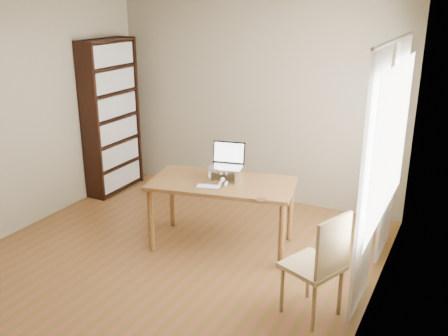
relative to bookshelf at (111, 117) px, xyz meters
The scene contains 10 objects.
room 2.43m from the bookshelf, 39.52° to the right, with size 4.04×4.54×2.64m.
bookshelf is the anchor object (origin of this frame).
curtains 3.83m from the bookshelf, 11.30° to the right, with size 0.03×1.90×2.25m.
desk 2.33m from the bookshelf, 21.08° to the right, with size 1.65×1.07×0.75m.
laptop_stand 2.28m from the bookshelf, 19.20° to the right, with size 0.32×0.25×0.13m.
laptop 2.25m from the bookshelf, 17.69° to the right, with size 0.40×0.36×0.25m.
keyboard 2.37m from the bookshelf, 26.49° to the right, with size 0.28×0.18×0.02m.
coaster 2.95m from the bookshelf, 22.16° to the right, with size 0.10×0.10×0.01m, color #54351D.
cat 2.28m from the bookshelf, 18.43° to the right, with size 0.25×0.48×0.15m.
chair 3.87m from the bookshelf, 24.64° to the right, with size 0.57×0.56×0.98m.
Camera 1 is at (2.61, -3.69, 2.62)m, focal length 40.00 mm.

